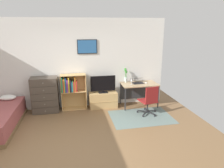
% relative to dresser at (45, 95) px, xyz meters
% --- Properties ---
extents(ground_plane, '(7.20, 7.20, 0.00)m').
position_rel_dresser_xyz_m(ground_plane, '(0.66, -2.15, -0.53)').
color(ground_plane, brown).
extents(wall_back_with_posters, '(6.12, 0.09, 2.70)m').
position_rel_dresser_xyz_m(wall_back_with_posters, '(0.66, 0.27, 0.83)').
color(wall_back_with_posters, silver).
rests_on(wall_back_with_posters, ground_plane).
extents(area_rug, '(1.70, 1.20, 0.01)m').
position_rel_dresser_xyz_m(area_rug, '(2.64, -0.93, -0.52)').
color(area_rug, slate).
rests_on(area_rug, ground_plane).
extents(dresser, '(0.75, 0.46, 1.05)m').
position_rel_dresser_xyz_m(dresser, '(0.00, 0.00, 0.00)').
color(dresser, '#4C4238').
rests_on(dresser, ground_plane).
extents(bookshelf, '(0.75, 0.30, 1.08)m').
position_rel_dresser_xyz_m(bookshelf, '(0.76, 0.06, 0.13)').
color(bookshelf, tan).
rests_on(bookshelf, ground_plane).
extents(tv_stand, '(0.86, 0.41, 0.48)m').
position_rel_dresser_xyz_m(tv_stand, '(1.72, 0.01, -0.28)').
color(tv_stand, tan).
rests_on(tv_stand, ground_plane).
extents(television, '(0.76, 0.16, 0.53)m').
position_rel_dresser_xyz_m(television, '(1.72, -0.01, 0.22)').
color(television, black).
rests_on(television, tv_stand).
extents(desk, '(1.11, 0.65, 0.74)m').
position_rel_dresser_xyz_m(desk, '(2.84, -0.03, 0.08)').
color(desk, tan).
rests_on(desk, ground_plane).
extents(office_chair, '(0.58, 0.57, 0.86)m').
position_rel_dresser_xyz_m(office_chair, '(2.91, -0.82, -0.07)').
color(office_chair, '#232326').
rests_on(office_chair, ground_plane).
extents(laptop, '(0.38, 0.41, 0.15)m').
position_rel_dresser_xyz_m(laptop, '(2.80, -0.00, 0.27)').
color(laptop, '#333338').
rests_on(laptop, desk).
extents(computer_mouse, '(0.06, 0.10, 0.03)m').
position_rel_dresser_xyz_m(computer_mouse, '(3.05, -0.14, 0.23)').
color(computer_mouse, silver).
rests_on(computer_mouse, desk).
extents(bamboo_vase, '(0.10, 0.10, 0.45)m').
position_rel_dresser_xyz_m(bamboo_vase, '(2.47, 0.13, 0.43)').
color(bamboo_vase, silver).
rests_on(bamboo_vase, desk).
extents(wine_glass, '(0.07, 0.07, 0.18)m').
position_rel_dresser_xyz_m(wine_glass, '(2.57, -0.17, 0.35)').
color(wine_glass, silver).
rests_on(wine_glass, desk).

